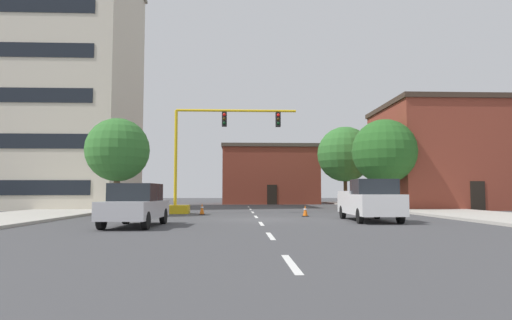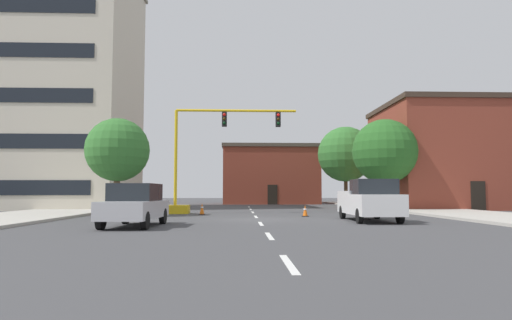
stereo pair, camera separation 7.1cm
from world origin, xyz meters
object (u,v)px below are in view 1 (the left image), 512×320
traffic_signal_gantry (193,179)px  tree_left_near (118,150)px  sedan_silver_near_left (136,205)px  traffic_cone_roadside_b (202,209)px  traffic_cone_roadside_a (305,211)px  tree_right_far (345,154)px  pickup_truck_white (369,201)px  tree_right_mid (384,151)px

traffic_signal_gantry → tree_left_near: traffic_signal_gantry is taller
sedan_silver_near_left → traffic_cone_roadside_b: 9.57m
sedan_silver_near_left → traffic_cone_roadside_a: (8.03, 7.09, -0.57)m
sedan_silver_near_left → tree_right_far: bearing=59.7°
traffic_cone_roadside_a → traffic_cone_roadside_b: size_ratio=0.91×
pickup_truck_white → tree_right_mid: bearing=68.1°
sedan_silver_near_left → tree_left_near: bearing=109.9°
tree_right_far → traffic_cone_roadside_a: 20.13m
traffic_signal_gantry → sedan_silver_near_left: size_ratio=1.91×
traffic_cone_roadside_a → traffic_cone_roadside_b: (-6.06, 2.26, 0.03)m
tree_left_near → traffic_cone_roadside_b: tree_left_near is taller
sedan_silver_near_left → traffic_cone_roadside_b: size_ratio=6.39×
tree_right_far → pickup_truck_white: size_ratio=1.45×
tree_right_far → tree_left_near: (-17.76, -17.34, -1.28)m
tree_right_mid → traffic_cone_roadside_b: tree_right_mid is taller
sedan_silver_near_left → traffic_cone_roadside_a: 10.73m
pickup_truck_white → traffic_cone_roadside_a: pickup_truck_white is taller
sedan_silver_near_left → pickup_truck_white: bearing=15.8°
tree_right_mid → tree_left_near: (-18.21, -6.75, -0.60)m
traffic_signal_gantry → pickup_truck_white: bearing=-39.9°
traffic_signal_gantry → tree_right_far: bearing=47.2°
traffic_signal_gantry → tree_right_mid: tree_right_mid is taller
tree_right_mid → traffic_cone_roadside_b: 14.97m
tree_right_far → pickup_truck_white: (-4.32, -22.45, -4.17)m
traffic_signal_gantry → tree_left_near: (-4.15, -2.65, 1.64)m
tree_right_far → sedan_silver_near_left: 29.73m
tree_right_far → pickup_truck_white: tree_right_far is taller
tree_right_far → sedan_silver_near_left: tree_right_far is taller
sedan_silver_near_left → traffic_cone_roadside_a: sedan_silver_near_left is taller
traffic_signal_gantry → tree_left_near: bearing=-147.5°
traffic_signal_gantry → sedan_silver_near_left: 10.88m
sedan_silver_near_left → traffic_cone_roadside_a: bearing=41.5°
traffic_signal_gantry → traffic_cone_roadside_b: (0.74, -1.38, -1.87)m
tree_right_far → tree_right_mid: (0.44, -10.59, -0.68)m
traffic_cone_roadside_b → tree_left_near: bearing=-165.4°
tree_right_mid → sedan_silver_near_left: 21.59m
tree_left_near → sedan_silver_near_left: 9.09m
tree_right_mid → pickup_truck_white: (-4.76, -11.86, -3.49)m
traffic_signal_gantry → traffic_cone_roadside_a: (6.80, -3.63, -1.91)m
tree_right_far → tree_right_mid: size_ratio=1.14×
tree_left_near → tree_right_far: bearing=44.3°
pickup_truck_white → sedan_silver_near_left: pickup_truck_white is taller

